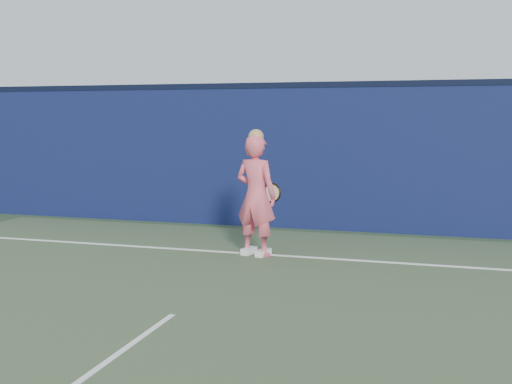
% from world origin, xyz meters
% --- Properties ---
extents(ground, '(80.00, 80.00, 0.00)m').
position_xyz_m(ground, '(0.00, 0.00, 0.00)').
color(ground, '#2A3D25').
rests_on(ground, ground).
extents(backstop_wall, '(24.00, 0.40, 2.50)m').
position_xyz_m(backstop_wall, '(0.00, 6.50, 1.25)').
color(backstop_wall, '#0D193B').
rests_on(backstop_wall, ground).
extents(wall_cap, '(24.00, 0.42, 0.10)m').
position_xyz_m(wall_cap, '(0.00, 6.50, 2.55)').
color(wall_cap, black).
rests_on(wall_cap, backstop_wall).
extents(player, '(0.72, 0.57, 1.82)m').
position_xyz_m(player, '(-0.01, 3.96, 0.88)').
color(player, '#E95A6D').
rests_on(player, ground).
extents(racket, '(0.53, 0.27, 0.30)m').
position_xyz_m(racket, '(0.10, 4.36, 0.87)').
color(racket, black).
rests_on(racket, ground).
extents(court_lines, '(11.00, 12.04, 0.01)m').
position_xyz_m(court_lines, '(0.00, -0.33, 0.01)').
color(court_lines, white).
rests_on(court_lines, court_surface).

